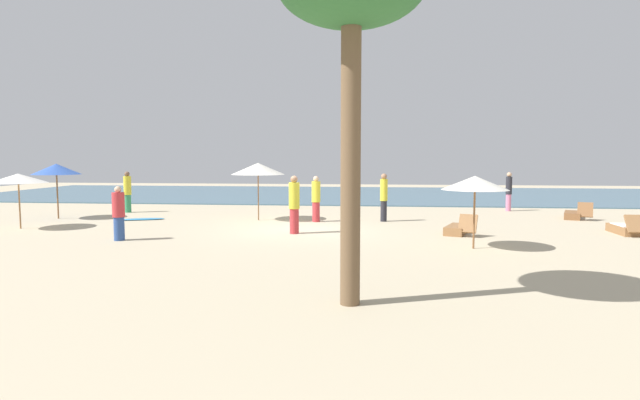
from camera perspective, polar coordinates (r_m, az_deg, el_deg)
ground_plane at (r=18.11m, az=-2.09°, el=-3.41°), size 60.00×60.00×0.00m
ocean_water at (r=34.93m, az=1.88°, el=0.64°), size 48.00×16.00×0.06m
umbrella_0 at (r=24.05m, az=-27.23°, el=3.06°), size 1.94×1.94×2.30m
umbrella_1 at (r=21.02m, az=-6.89°, el=3.46°), size 2.18×2.18×2.34m
umbrella_2 at (r=15.03m, az=16.83°, el=1.82°), size 1.87×1.87×2.06m
umbrella_3 at (r=21.35m, az=-30.49°, el=2.09°), size 1.95×1.95×1.99m
lounger_0 at (r=17.89m, az=15.07°, el=-3.12°), size 1.12×1.75×0.73m
lounger_1 at (r=20.08m, az=30.79°, el=-2.77°), size 0.62×1.68×0.71m
lounger_2 at (r=23.98m, az=26.33°, el=-1.46°), size 1.14×1.75×0.74m
person_0 at (r=17.31m, az=-2.88°, el=-0.48°), size 0.43×0.43×1.96m
person_1 at (r=20.43m, az=-0.44°, el=0.15°), size 0.36×0.36×1.83m
person_2 at (r=26.04m, az=20.22°, el=0.95°), size 0.36×0.36×1.85m
person_3 at (r=20.68m, az=7.10°, el=0.38°), size 0.33×0.33×1.92m
person_4 at (r=25.44m, az=-20.58°, el=0.88°), size 0.45×0.45×1.91m
person_5 at (r=17.08m, az=-21.45°, el=-1.39°), size 0.51×0.51×1.69m
surfboard at (r=22.31m, az=-19.18°, el=-2.02°), size 1.84×1.04×0.07m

